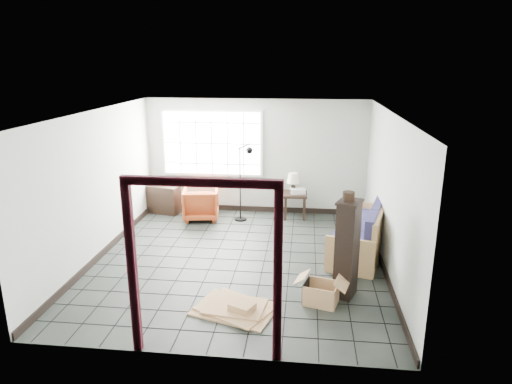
# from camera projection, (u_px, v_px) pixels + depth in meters

# --- Properties ---
(ground) EXTENTS (5.50, 5.50, 0.00)m
(ground) POSITION_uv_depth(u_px,v_px,m) (239.00, 260.00, 8.10)
(ground) COLOR black
(ground) RESTS_ON ground
(room_shell) EXTENTS (5.02, 5.52, 2.61)m
(room_shell) POSITION_uv_depth(u_px,v_px,m) (238.00, 167.00, 7.66)
(room_shell) COLOR #A3A9A2
(room_shell) RESTS_ON ground
(window_panel) EXTENTS (2.32, 0.08, 1.52)m
(window_panel) POSITION_uv_depth(u_px,v_px,m) (212.00, 143.00, 10.33)
(window_panel) COLOR silver
(window_panel) RESTS_ON ground
(doorway_trim) EXTENTS (1.80, 0.08, 2.20)m
(doorway_trim) POSITION_uv_depth(u_px,v_px,m) (203.00, 248.00, 5.13)
(doorway_trim) COLOR #3D0E17
(doorway_trim) RESTS_ON ground
(futon_sofa) EXTENTS (1.33, 2.28, 0.95)m
(futon_sofa) POSITION_uv_depth(u_px,v_px,m) (363.00, 235.00, 8.33)
(futon_sofa) COLOR #B37F51
(futon_sofa) RESTS_ON ground
(armchair) EXTENTS (0.86, 0.82, 0.78)m
(armchair) POSITION_uv_depth(u_px,v_px,m) (201.00, 202.00, 10.10)
(armchair) COLOR maroon
(armchair) RESTS_ON ground
(side_table) EXTENTS (0.53, 0.53, 0.57)m
(side_table) POSITION_uv_depth(u_px,v_px,m) (295.00, 197.00, 10.16)
(side_table) COLOR black
(side_table) RESTS_ON ground
(table_lamp) EXTENTS (0.36, 0.36, 0.44)m
(table_lamp) POSITION_uv_depth(u_px,v_px,m) (293.00, 179.00, 10.10)
(table_lamp) COLOR black
(table_lamp) RESTS_ON side_table
(projector) EXTENTS (0.35, 0.29, 0.11)m
(projector) POSITION_uv_depth(u_px,v_px,m) (298.00, 191.00, 10.10)
(projector) COLOR silver
(projector) RESTS_ON side_table
(floor_lamp) EXTENTS (0.47, 0.39, 1.74)m
(floor_lamp) POSITION_uv_depth(u_px,v_px,m) (245.00, 180.00, 9.79)
(floor_lamp) COLOR black
(floor_lamp) RESTS_ON ground
(console_shelf) EXTENTS (0.88, 0.50, 0.64)m
(console_shelf) POSITION_uv_depth(u_px,v_px,m) (162.00, 199.00, 10.52)
(console_shelf) COLOR black
(console_shelf) RESTS_ON ground
(tall_shelf) EXTENTS (0.44, 0.49, 1.49)m
(tall_shelf) POSITION_uv_depth(u_px,v_px,m) (347.00, 248.00, 6.68)
(tall_shelf) COLOR black
(tall_shelf) RESTS_ON ground
(pot) EXTENTS (0.21, 0.21, 0.13)m
(pot) POSITION_uv_depth(u_px,v_px,m) (349.00, 196.00, 6.48)
(pot) COLOR black
(pot) RESTS_ON tall_shelf
(open_box) EXTENTS (0.83, 0.55, 0.43)m
(open_box) POSITION_uv_depth(u_px,v_px,m) (321.00, 293.00, 6.63)
(open_box) COLOR #A88451
(open_box) RESTS_ON ground
(cardboard_pile) EXTENTS (1.30, 1.10, 0.16)m
(cardboard_pile) POSITION_uv_depth(u_px,v_px,m) (236.00, 308.00, 6.45)
(cardboard_pile) COLOR #A88451
(cardboard_pile) RESTS_ON ground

